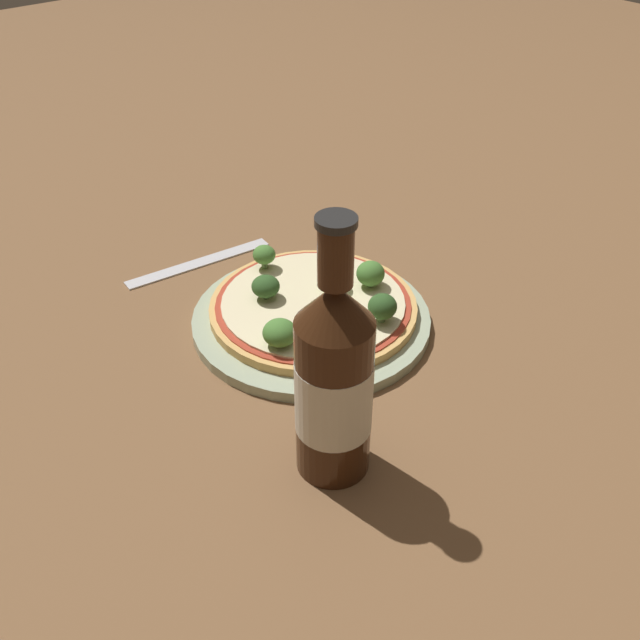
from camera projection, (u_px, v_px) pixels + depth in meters
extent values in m
plane|color=brown|center=(316.00, 309.00, 0.83)|extent=(3.00, 3.00, 0.00)
cylinder|color=#A3B293|center=(311.00, 320.00, 0.80)|extent=(0.25, 0.25, 0.01)
cylinder|color=tan|center=(313.00, 308.00, 0.80)|extent=(0.22, 0.22, 0.01)
cylinder|color=#A83823|center=(313.00, 303.00, 0.80)|extent=(0.21, 0.21, 0.00)
cylinder|color=beige|center=(313.00, 302.00, 0.80)|extent=(0.20, 0.20, 0.00)
cylinder|color=#6B8E51|center=(334.00, 286.00, 0.81)|extent=(0.01, 0.01, 0.01)
ellipsoid|color=#568E3D|center=(334.00, 278.00, 0.80)|extent=(0.03, 0.03, 0.03)
cylinder|color=#6B8E51|center=(382.00, 317.00, 0.76)|extent=(0.01, 0.01, 0.01)
ellipsoid|color=#2D5123|center=(382.00, 306.00, 0.75)|extent=(0.03, 0.03, 0.03)
cylinder|color=#6B8E51|center=(280.00, 341.00, 0.73)|extent=(0.01, 0.01, 0.01)
ellipsoid|color=#477A33|center=(280.00, 333.00, 0.73)|extent=(0.03, 0.03, 0.03)
cylinder|color=#6B8E51|center=(266.00, 294.00, 0.80)|extent=(0.01, 0.01, 0.01)
ellipsoid|color=#2D5123|center=(266.00, 286.00, 0.79)|extent=(0.03, 0.03, 0.02)
cylinder|color=#6B8E51|center=(335.00, 262.00, 0.85)|extent=(0.01, 0.01, 0.01)
ellipsoid|color=#568E3D|center=(335.00, 256.00, 0.84)|extent=(0.02, 0.02, 0.02)
cylinder|color=#6B8E51|center=(265.00, 263.00, 0.84)|extent=(0.01, 0.01, 0.01)
ellipsoid|color=#477A33|center=(264.00, 255.00, 0.84)|extent=(0.03, 0.03, 0.02)
cylinder|color=#6B8E51|center=(370.00, 283.00, 0.81)|extent=(0.01, 0.01, 0.01)
ellipsoid|color=#477A33|center=(371.00, 273.00, 0.81)|extent=(0.03, 0.03, 0.03)
cylinder|color=#381E0F|center=(334.00, 398.00, 0.60)|extent=(0.06, 0.06, 0.15)
cylinder|color=beige|center=(334.00, 395.00, 0.60)|extent=(0.06, 0.06, 0.07)
cone|color=#381E0F|center=(335.00, 304.00, 0.54)|extent=(0.06, 0.06, 0.03)
cylinder|color=#381E0F|center=(336.00, 256.00, 0.52)|extent=(0.03, 0.03, 0.05)
cylinder|color=black|center=(336.00, 221.00, 0.50)|extent=(0.03, 0.03, 0.01)
cube|color=silver|center=(199.00, 262.00, 0.90)|extent=(0.04, 0.19, 0.00)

